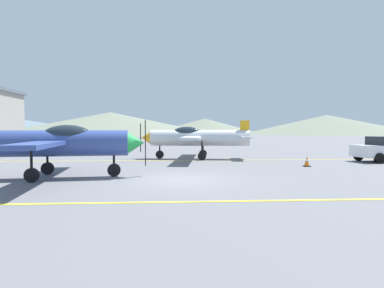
# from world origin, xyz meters

# --- Properties ---
(ground_plane) EXTENTS (400.00, 400.00, 0.00)m
(ground_plane) POSITION_xyz_m (0.00, 0.00, 0.00)
(ground_plane) COLOR slate
(apron_line_near) EXTENTS (80.00, 0.16, 0.01)m
(apron_line_near) POSITION_xyz_m (0.00, -4.13, 0.01)
(apron_line_near) COLOR yellow
(apron_line_near) RESTS_ON ground_plane
(apron_line_far) EXTENTS (80.00, 0.16, 0.01)m
(apron_line_far) POSITION_xyz_m (0.00, 8.23, 0.01)
(apron_line_far) COLOR yellow
(apron_line_far) RESTS_ON ground_plane
(airplane_near) EXTENTS (7.86, 9.03, 2.70)m
(airplane_near) POSITION_xyz_m (-5.38, 0.82, 1.52)
(airplane_near) COLOR #33478C
(airplane_near) RESTS_ON ground_plane
(airplane_mid) EXTENTS (7.87, 9.03, 2.70)m
(airplane_mid) POSITION_xyz_m (1.36, 9.49, 1.52)
(airplane_mid) COLOR silver
(airplane_mid) RESTS_ON ground_plane
(traffic_cone_front) EXTENTS (0.36, 0.36, 0.59)m
(traffic_cone_front) POSITION_xyz_m (7.25, 4.32, 0.29)
(traffic_cone_front) COLOR black
(traffic_cone_front) RESTS_ON ground_plane
(hill_left) EXTENTS (88.17, 88.17, 7.23)m
(hill_left) POSITION_xyz_m (-75.78, 150.08, 3.62)
(hill_left) COLOR slate
(hill_left) RESTS_ON ground_plane
(hill_centerleft) EXTENTS (89.87, 89.87, 9.26)m
(hill_centerleft) POSITION_xyz_m (-25.96, 123.75, 4.63)
(hill_centerleft) COLOR slate
(hill_centerleft) RESTS_ON ground_plane
(hill_centerright) EXTENTS (56.45, 56.45, 7.57)m
(hill_centerright) POSITION_xyz_m (16.39, 150.27, 3.78)
(hill_centerright) COLOR slate
(hill_centerright) RESTS_ON ground_plane
(hill_right) EXTENTS (72.64, 72.64, 8.30)m
(hill_right) POSITION_xyz_m (66.21, 121.71, 4.15)
(hill_right) COLOR slate
(hill_right) RESTS_ON ground_plane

